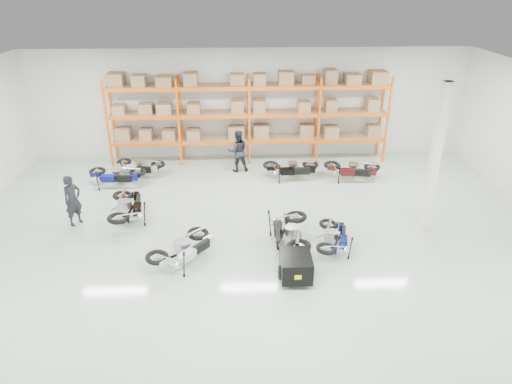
{
  "coord_description": "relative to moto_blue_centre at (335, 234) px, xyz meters",
  "views": [
    {
      "loc": [
        -0.58,
        -11.58,
        7.08
      ],
      "look_at": [
        0.02,
        0.94,
        1.1
      ],
      "focal_mm": 32.0,
      "sensor_mm": 36.0,
      "label": 1
    }
  ],
  "objects": [
    {
      "name": "room",
      "position": [
        -2.16,
        0.64,
        1.75
      ],
      "size": [
        18.0,
        18.0,
        18.0
      ],
      "color": "#AABEAB",
      "rests_on": "ground"
    },
    {
      "name": "pallet_rack",
      "position": [
        -2.16,
        7.09,
        1.76
      ],
      "size": [
        11.28,
        0.98,
        3.62
      ],
      "color": "#FB5D0D",
      "rests_on": "ground"
    },
    {
      "name": "structural_column",
      "position": [
        3.04,
        1.14,
        1.75
      ],
      "size": [
        0.25,
        0.25,
        4.5
      ],
      "primitive_type": "cube",
      "color": "white",
      "rests_on": "ground"
    },
    {
      "name": "moto_blue_centre",
      "position": [
        0.0,
        0.0,
        0.0
      ],
      "size": [
        1.16,
        1.77,
        1.05
      ],
      "primitive_type": null,
      "rotation": [
        0.0,
        -0.09,
        2.91
      ],
      "color": "#081050",
      "rests_on": "ground"
    },
    {
      "name": "moto_silver_left",
      "position": [
        -4.17,
        -0.45,
        0.06
      ],
      "size": [
        1.86,
        1.97,
        1.18
      ],
      "primitive_type": null,
      "rotation": [
        0.0,
        -0.09,
        2.44
      ],
      "color": "silver",
      "rests_on": "ground"
    },
    {
      "name": "moto_black_far_left",
      "position": [
        -6.17,
        2.06,
        0.09
      ],
      "size": [
        1.18,
        2.01,
        1.24
      ],
      "primitive_type": null,
      "rotation": [
        0.0,
        -0.09,
        3.27
      ],
      "color": "black",
      "rests_on": "ground"
    },
    {
      "name": "moto_touring_right",
      "position": [
        -1.27,
        0.24,
        0.11
      ],
      "size": [
        1.12,
        2.04,
        1.28
      ],
      "primitive_type": null,
      "rotation": [
        0.0,
        -0.09,
        -0.08
      ],
      "color": "black",
      "rests_on": "ground"
    },
    {
      "name": "trailer",
      "position": [
        -1.27,
        -1.36,
        -0.09
      ],
      "size": [
        0.87,
        1.65,
        0.69
      ],
      "rotation": [
        0.0,
        0.0,
        -0.02
      ],
      "color": "black",
      "rests_on": "ground"
    },
    {
      "name": "moto_back_a",
      "position": [
        -7.16,
        4.7,
        0.06
      ],
      "size": [
        1.89,
        1.04,
        1.18
      ],
      "primitive_type": null,
      "rotation": [
        0.0,
        -0.09,
        1.49
      ],
      "color": "navy",
      "rests_on": "ground"
    },
    {
      "name": "moto_back_b",
      "position": [
        -6.49,
        5.61,
        0.02
      ],
      "size": [
        1.83,
        1.19,
        1.09
      ],
      "primitive_type": null,
      "rotation": [
        0.0,
        -0.09,
        1.35
      ],
      "color": "#B5BBC0",
      "rests_on": "ground"
    },
    {
      "name": "moto_back_c",
      "position": [
        -0.62,
        5.05,
        0.06
      ],
      "size": [
        1.84,
        0.92,
        1.19
      ],
      "primitive_type": null,
      "rotation": [
        0.0,
        -0.09,
        1.58
      ],
      "color": "black",
      "rests_on": "ground"
    },
    {
      "name": "moto_back_d",
      "position": [
        1.68,
        4.84,
        0.06
      ],
      "size": [
        1.95,
        1.19,
        1.18
      ],
      "primitive_type": null,
      "rotation": [
        0.0,
        -0.09,
        1.4
      ],
      "color": "#3C0C10",
      "rests_on": "ground"
    },
    {
      "name": "person_left",
      "position": [
        -7.77,
        1.86,
        0.32
      ],
      "size": [
        0.67,
        0.71,
        1.62
      ],
      "primitive_type": "imported",
      "rotation": [
        0.0,
        0.0,
        0.93
      ],
      "color": "black",
      "rests_on": "ground"
    },
    {
      "name": "person_back",
      "position": [
        -2.64,
        5.89,
        0.34
      ],
      "size": [
        0.9,
        0.74,
        1.68
      ],
      "primitive_type": "imported",
      "rotation": [
        0.0,
        0.0,
        3.28
      ],
      "color": "black",
      "rests_on": "ground"
    }
  ]
}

